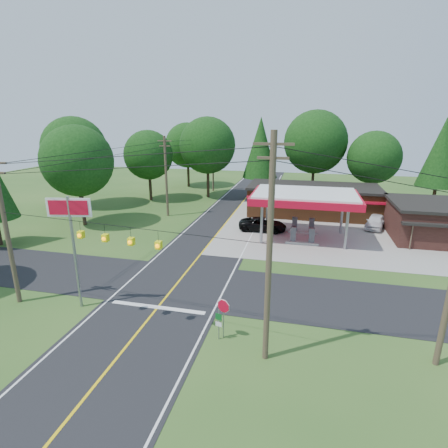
% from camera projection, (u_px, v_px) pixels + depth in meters
% --- Properties ---
extents(ground, '(120.00, 120.00, 0.00)m').
position_uv_depth(ground, '(177.00, 284.00, 26.38)').
color(ground, '#28501C').
rests_on(ground, ground).
extents(main_highway, '(8.00, 120.00, 0.02)m').
position_uv_depth(main_highway, '(177.00, 284.00, 26.38)').
color(main_highway, black).
rests_on(main_highway, ground).
extents(cross_road, '(70.00, 7.00, 0.02)m').
position_uv_depth(cross_road, '(177.00, 283.00, 26.38)').
color(cross_road, black).
rests_on(cross_road, ground).
extents(lane_center_yellow, '(0.15, 110.00, 0.00)m').
position_uv_depth(lane_center_yellow, '(177.00, 283.00, 26.37)').
color(lane_center_yellow, yellow).
rests_on(lane_center_yellow, main_highway).
extents(gas_canopy, '(10.60, 7.40, 4.88)m').
position_uv_depth(gas_canopy, '(305.00, 198.00, 35.29)').
color(gas_canopy, gray).
rests_on(gas_canopy, ground).
extents(convenience_store, '(16.40, 7.55, 3.80)m').
position_uv_depth(convenience_store, '(313.00, 200.00, 45.05)').
color(convenience_store, brown).
rests_on(convenience_store, ground).
extents(utility_pole_near_right, '(1.80, 0.30, 11.50)m').
position_uv_depth(utility_pole_near_right, '(269.00, 251.00, 16.49)').
color(utility_pole_near_right, '#473828').
rests_on(utility_pole_near_right, ground).
extents(utility_pole_near_left, '(1.80, 0.30, 10.00)m').
position_uv_depth(utility_pole_near_left, '(6.00, 229.00, 22.30)').
color(utility_pole_near_left, '#473828').
rests_on(utility_pole_near_left, ground).
extents(utility_pole_far_left, '(1.80, 0.30, 10.00)m').
position_uv_depth(utility_pole_far_left, '(166.00, 175.00, 43.41)').
color(utility_pole_far_left, '#473828').
rests_on(utility_pole_far_left, ground).
extents(utility_pole_north, '(0.30, 0.30, 9.50)m').
position_uv_depth(utility_pole_north, '(213.00, 163.00, 59.05)').
color(utility_pole_north, '#473828').
rests_on(utility_pole_north, ground).
extents(overhead_beacons, '(17.04, 2.04, 1.03)m').
position_uv_depth(overhead_beacons, '(117.00, 227.00, 19.21)').
color(overhead_beacons, black).
rests_on(overhead_beacons, ground).
extents(treeline_backdrop, '(70.27, 51.59, 13.30)m').
position_uv_depth(treeline_backdrop, '(245.00, 154.00, 46.41)').
color(treeline_backdrop, '#332316').
rests_on(treeline_backdrop, ground).
extents(suv_car, '(5.22, 5.22, 1.45)m').
position_uv_depth(suv_car, '(263.00, 225.00, 38.67)').
color(suv_car, black).
rests_on(suv_car, ground).
extents(sedan_car, '(5.69, 5.69, 1.54)m').
position_uv_depth(sedan_car, '(376.00, 222.00, 39.59)').
color(sedan_car, white).
rests_on(sedan_car, ground).
extents(big_stop_sign, '(2.74, 0.61, 7.46)m').
position_uv_depth(big_stop_sign, '(71.00, 226.00, 21.58)').
color(big_stop_sign, gray).
rests_on(big_stop_sign, ground).
extents(octagonal_stop_sign, '(0.80, 0.35, 2.43)m').
position_uv_depth(octagonal_stop_sign, '(223.00, 309.00, 19.37)').
color(octagonal_stop_sign, gray).
rests_on(octagonal_stop_sign, ground).
extents(route_sign_post, '(0.38, 0.14, 1.89)m').
position_uv_depth(route_sign_post, '(219.00, 322.00, 19.40)').
color(route_sign_post, gray).
rests_on(route_sign_post, ground).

